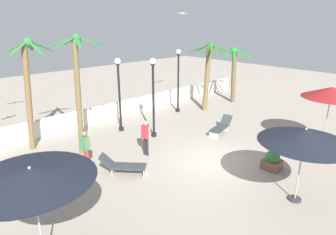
# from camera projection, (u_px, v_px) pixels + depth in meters

# --- Properties ---
(ground_plane) EXTENTS (56.00, 56.00, 0.00)m
(ground_plane) POSITION_uv_depth(u_px,v_px,m) (212.00, 162.00, 13.01)
(ground_plane) COLOR #9E9384
(boundary_wall) EXTENTS (25.20, 0.30, 0.99)m
(boundary_wall) POSITION_uv_depth(u_px,v_px,m) (111.00, 111.00, 18.47)
(boundary_wall) COLOR silver
(boundary_wall) RESTS_ON ground_plane
(patio_umbrella_0) EXTENTS (3.01, 3.01, 2.74)m
(patio_umbrella_0) POSITION_uv_depth(u_px,v_px,m) (305.00, 136.00, 9.46)
(patio_umbrella_0) COLOR #333338
(patio_umbrella_0) RESTS_ON ground_plane
(patio_umbrella_1) EXTENTS (2.65, 2.65, 3.13)m
(patio_umbrella_1) POSITION_uv_depth(u_px,v_px,m) (332.00, 93.00, 13.58)
(patio_umbrella_1) COLOR #333338
(patio_umbrella_1) RESTS_ON ground_plane
(patio_umbrella_2) EXTENTS (3.07, 3.07, 2.84)m
(patio_umbrella_2) POSITION_uv_depth(u_px,v_px,m) (31.00, 175.00, 6.80)
(patio_umbrella_2) COLOR #333338
(patio_umbrella_2) RESTS_ON ground_plane
(palm_tree_0) EXTENTS (3.06, 3.06, 4.19)m
(palm_tree_0) POSITION_uv_depth(u_px,v_px,m) (234.00, 67.00, 21.44)
(palm_tree_0) COLOR brown
(palm_tree_0) RESTS_ON ground_plane
(palm_tree_1) EXTENTS (3.00, 3.00, 4.66)m
(palm_tree_1) POSITION_uv_depth(u_px,v_px,m) (208.00, 67.00, 19.57)
(palm_tree_1) COLOR brown
(palm_tree_1) RESTS_ON ground_plane
(palm_tree_2) EXTENTS (2.56, 2.53, 5.53)m
(palm_tree_2) POSITION_uv_depth(u_px,v_px,m) (78.00, 79.00, 12.82)
(palm_tree_2) COLOR brown
(palm_tree_2) RESTS_ON ground_plane
(palm_tree_3) EXTENTS (2.36, 2.35, 5.32)m
(palm_tree_3) POSITION_uv_depth(u_px,v_px,m) (28.00, 83.00, 13.47)
(palm_tree_3) COLOR brown
(palm_tree_3) RESTS_ON ground_plane
(lamp_post_0) EXTENTS (0.33, 0.33, 4.24)m
(lamp_post_0) POSITION_uv_depth(u_px,v_px,m) (178.00, 77.00, 19.30)
(lamp_post_0) COLOR black
(lamp_post_0) RESTS_ON ground_plane
(lamp_post_2) EXTENTS (0.33, 0.33, 4.24)m
(lamp_post_2) POSITION_uv_depth(u_px,v_px,m) (153.00, 93.00, 15.05)
(lamp_post_2) COLOR black
(lamp_post_2) RESTS_ON ground_plane
(lamp_post_3) EXTENTS (0.34, 0.34, 4.14)m
(lamp_post_3) POSITION_uv_depth(u_px,v_px,m) (119.00, 89.00, 15.88)
(lamp_post_3) COLOR black
(lamp_post_3) RESTS_ON ground_plane
(lounge_chair_0) EXTENTS (1.96, 0.92, 0.84)m
(lounge_chair_0) POSITION_uv_depth(u_px,v_px,m) (221.00, 126.00, 16.22)
(lounge_chair_0) COLOR #B7B7BC
(lounge_chair_0) RESTS_ON ground_plane
(lounge_chair_1) EXTENTS (1.68, 1.76, 0.84)m
(lounge_chair_1) POSITION_uv_depth(u_px,v_px,m) (123.00, 165.00, 11.89)
(lounge_chair_1) COLOR #B7B7BC
(lounge_chair_1) RESTS_ON ground_plane
(guest_0) EXTENTS (0.28, 0.56, 1.71)m
(guest_0) POSITION_uv_depth(u_px,v_px,m) (146.00, 134.00, 13.34)
(guest_0) COLOR #26262D
(guest_0) RESTS_ON ground_plane
(guest_1) EXTENTS (0.27, 0.56, 1.69)m
(guest_1) POSITION_uv_depth(u_px,v_px,m) (85.00, 146.00, 12.15)
(guest_1) COLOR #D8333F
(guest_1) RESTS_ON ground_plane
(seagull_0) EXTENTS (1.31, 0.45, 0.14)m
(seagull_0) POSITION_uv_depth(u_px,v_px,m) (182.00, 13.00, 20.43)
(seagull_0) COLOR white
(planter) EXTENTS (0.70, 0.70, 0.85)m
(planter) POSITION_uv_depth(u_px,v_px,m) (272.00, 161.00, 12.29)
(planter) COLOR brown
(planter) RESTS_ON ground_plane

